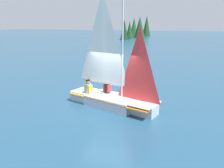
# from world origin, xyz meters

# --- Properties ---
(ground_plane) EXTENTS (260.00, 260.00, 0.00)m
(ground_plane) POSITION_xyz_m (0.00, 0.00, 0.00)
(ground_plane) COLOR navy
(sailboat_main) EXTENTS (2.31, 4.58, 5.31)m
(sailboat_main) POSITION_xyz_m (0.01, 0.03, 0.74)
(sailboat_main) COLOR #B2BCCC
(sailboat_main) RESTS_ON ground_plane
(sailor_helm) EXTENTS (0.36, 0.39, 1.16)m
(sailor_helm) POSITION_xyz_m (0.44, 0.44, 0.63)
(sailor_helm) COLOR black
(sailor_helm) RESTS_ON ground_plane
(sailor_crew) EXTENTS (0.36, 0.39, 1.16)m
(sailor_crew) POSITION_xyz_m (0.02, 1.27, 0.63)
(sailor_crew) COLOR black
(sailor_crew) RESTS_ON ground_plane
(motorboat_distant) EXTENTS (5.01, 3.22, 1.07)m
(motorboat_distant) POSITION_xyz_m (17.54, 8.69, 0.37)
(motorboat_distant) COLOR silver
(motorboat_distant) RESTS_ON ground_plane
(treeline_shore) EXTENTS (21.32, 5.55, 6.54)m
(treeline_shore) POSITION_xyz_m (54.78, 14.17, 2.89)
(treeline_shore) COLOR #143319
(treeline_shore) RESTS_ON ground_plane
(buoy_marker) EXTENTS (0.47, 0.47, 1.03)m
(buoy_marker) POSITION_xyz_m (6.89, 2.00, 0.18)
(buoy_marker) COLOR green
(buoy_marker) RESTS_ON ground_plane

